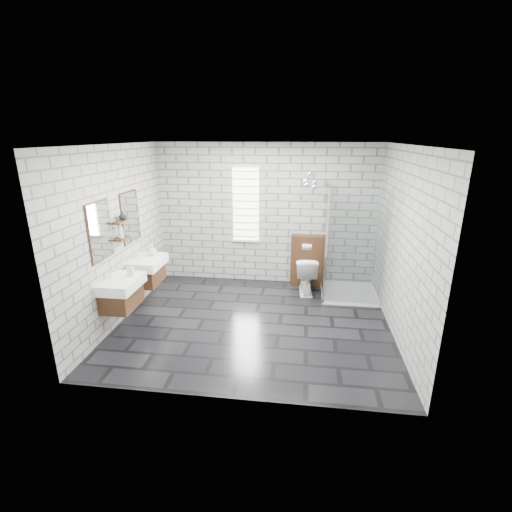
% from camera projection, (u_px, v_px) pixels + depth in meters
% --- Properties ---
extents(floor, '(4.20, 3.60, 0.02)m').
position_uv_depth(floor, '(254.00, 323.00, 5.87)').
color(floor, black).
rests_on(floor, ground).
extents(ceiling, '(4.20, 3.60, 0.02)m').
position_uv_depth(ceiling, '(253.00, 144.00, 5.02)').
color(ceiling, white).
rests_on(ceiling, wall_back).
extents(wall_back, '(4.20, 0.02, 2.70)m').
position_uv_depth(wall_back, '(266.00, 215.00, 7.15)').
color(wall_back, '#A8A8A2').
rests_on(wall_back, floor).
extents(wall_front, '(4.20, 0.02, 2.70)m').
position_uv_depth(wall_front, '(229.00, 289.00, 3.74)').
color(wall_front, '#A8A8A2').
rests_on(wall_front, floor).
extents(wall_left, '(0.02, 3.60, 2.70)m').
position_uv_depth(wall_left, '(118.00, 235.00, 5.70)').
color(wall_left, '#A8A8A2').
rests_on(wall_left, floor).
extents(wall_right, '(0.02, 3.60, 2.70)m').
position_uv_depth(wall_right, '(403.00, 246.00, 5.18)').
color(wall_right, '#A8A8A2').
rests_on(wall_right, floor).
extents(vanity_left, '(0.47, 0.70, 1.57)m').
position_uv_depth(vanity_left, '(119.00, 285.00, 5.38)').
color(vanity_left, '#442715').
rests_on(vanity_left, wall_left).
extents(vanity_right, '(0.47, 0.70, 1.57)m').
position_uv_depth(vanity_right, '(146.00, 263.00, 6.26)').
color(vanity_right, '#442715').
rests_on(vanity_right, wall_left).
extents(shelf_lower, '(0.14, 0.30, 0.03)m').
position_uv_depth(shelf_lower, '(122.00, 238.00, 5.66)').
color(shelf_lower, '#442715').
rests_on(shelf_lower, wall_left).
extents(shelf_upper, '(0.14, 0.30, 0.03)m').
position_uv_depth(shelf_upper, '(120.00, 222.00, 5.57)').
color(shelf_upper, '#442715').
rests_on(shelf_upper, wall_left).
extents(window, '(0.56, 0.05, 1.48)m').
position_uv_depth(window, '(246.00, 205.00, 7.11)').
color(window, white).
rests_on(window, wall_back).
extents(cistern_panel, '(0.60, 0.20, 1.00)m').
position_uv_depth(cistern_panel, '(306.00, 260.00, 7.21)').
color(cistern_panel, '#442715').
rests_on(cistern_panel, floor).
extents(flush_plate, '(0.18, 0.01, 0.12)m').
position_uv_depth(flush_plate, '(307.00, 247.00, 7.02)').
color(flush_plate, silver).
rests_on(flush_plate, cistern_panel).
extents(shower_enclosure, '(1.00, 1.00, 2.03)m').
position_uv_depth(shower_enclosure, '(346.00, 271.00, 6.64)').
color(shower_enclosure, white).
rests_on(shower_enclosure, floor).
extents(pendant_cluster, '(0.25, 0.21, 0.77)m').
position_uv_depth(pendant_cluster, '(310.00, 181.00, 6.43)').
color(pendant_cluster, silver).
rests_on(pendant_cluster, ceiling).
extents(toilet, '(0.43, 0.71, 0.70)m').
position_uv_depth(toilet, '(306.00, 274.00, 6.90)').
color(toilet, white).
rests_on(toilet, floor).
extents(soap_bottle_a, '(0.10, 0.10, 0.18)m').
position_uv_depth(soap_bottle_a, '(131.00, 270.00, 5.44)').
color(soap_bottle_a, '#B2B2B2').
rests_on(soap_bottle_a, vanity_left).
extents(soap_bottle_b, '(0.15, 0.15, 0.19)m').
position_uv_depth(soap_bottle_b, '(152.00, 250.00, 6.34)').
color(soap_bottle_b, '#B2B2B2').
rests_on(soap_bottle_b, vanity_right).
extents(soap_bottle_c, '(0.12, 0.12, 0.24)m').
position_uv_depth(soap_bottle_c, '(120.00, 230.00, 5.58)').
color(soap_bottle_c, '#B2B2B2').
rests_on(soap_bottle_c, shelf_lower).
extents(vase, '(0.12, 0.12, 0.12)m').
position_uv_depth(vase, '(123.00, 216.00, 5.63)').
color(vase, '#B2B2B2').
rests_on(vase, shelf_upper).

